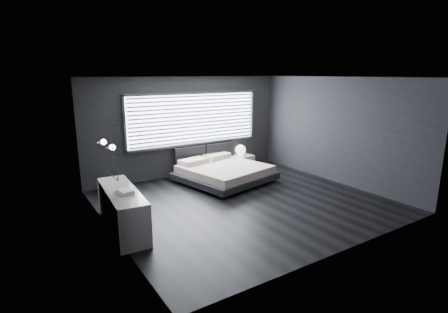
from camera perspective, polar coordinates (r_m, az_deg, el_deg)
room at (r=7.74m, az=3.41°, el=2.37°), size 6.04×6.00×2.80m
window at (r=10.08m, az=-4.75°, el=6.14°), size 4.14×0.09×1.52m
headboard at (r=10.34m, az=-3.15°, el=0.50°), size 1.96×0.16×0.52m
sconce_near at (r=6.51m, az=-17.82°, el=1.42°), size 0.18×0.11×0.11m
sconce_far at (r=7.09m, az=-19.10°, el=2.25°), size 0.18×0.11×0.11m
wall_art_upper at (r=5.88m, az=-17.31°, el=2.68°), size 0.01×0.48×0.48m
wall_art_lower at (r=6.21m, az=-17.64°, el=-1.23°), size 0.01×0.48×0.48m
bed at (r=9.54m, az=-0.05°, el=-2.48°), size 2.60×2.52×0.57m
nightstand at (r=10.95m, az=2.80°, el=-0.78°), size 0.70×0.59×0.39m
orb_lamp at (r=10.90m, az=2.70°, el=1.07°), size 0.32×0.32×0.32m
dresser at (r=6.88m, az=-16.24°, el=-8.36°), size 0.70×2.00×0.79m
book_stack at (r=6.53m, az=-15.90°, el=-5.56°), size 0.27×0.35×0.07m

